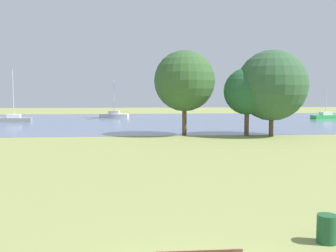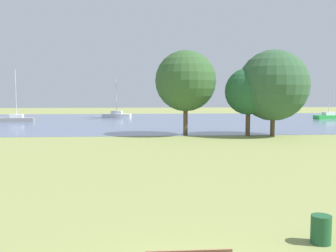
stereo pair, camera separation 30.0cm
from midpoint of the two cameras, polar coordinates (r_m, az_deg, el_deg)
ground_plane at (r=29.92m, az=-2.58°, el=-3.20°), size 160.00×160.00×0.00m
litter_bin at (r=12.12m, az=21.49°, el=-13.78°), size 0.56×0.56×0.80m
water_surface at (r=57.76m, az=-3.68°, el=0.71°), size 140.00×40.00×0.02m
sailboat_green at (r=67.62m, az=21.87°, el=1.35°), size 5.02×2.62×5.47m
sailboat_gray at (r=60.03m, az=-21.68°, el=0.97°), size 4.88×1.78×7.45m
sailboat_white at (r=66.63m, az=-7.98°, el=1.62°), size 4.99×2.34×6.43m
tree_east_far at (r=38.53m, az=2.20°, el=6.58°), size 5.97×5.97×8.34m
tree_east_near at (r=38.70m, az=11.25°, el=4.97°), size 4.53×4.53×6.61m
tree_west_near at (r=39.23m, az=14.72°, el=5.74°), size 6.83×6.83×8.32m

